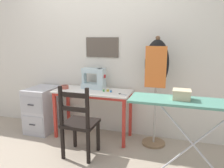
{
  "coord_description": "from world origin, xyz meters",
  "views": [
    {
      "loc": [
        1.2,
        -2.62,
        1.47
      ],
      "look_at": [
        0.3,
        0.21,
        0.84
      ],
      "focal_mm": 35.0,
      "sensor_mm": 36.0,
      "label": 1
    }
  ],
  "objects_px": {
    "fabric_bowl": "(65,87)",
    "wooden_chair": "(79,123)",
    "thread_spool_mid_table": "(108,90)",
    "dress_form": "(156,70)",
    "scissors": "(121,94)",
    "storage_box": "(182,94)",
    "ironing_board": "(196,106)",
    "thread_spool_near_machine": "(104,90)",
    "sewing_machine": "(95,79)",
    "thread_spool_far_edge": "(111,91)",
    "filing_cabinet": "(43,109)"
  },
  "relations": [
    {
      "from": "fabric_bowl",
      "to": "wooden_chair",
      "type": "distance_m",
      "value": 0.8
    },
    {
      "from": "thread_spool_mid_table",
      "to": "dress_form",
      "type": "height_order",
      "value": "dress_form"
    },
    {
      "from": "fabric_bowl",
      "to": "scissors",
      "type": "height_order",
      "value": "fabric_bowl"
    },
    {
      "from": "scissors",
      "to": "storage_box",
      "type": "height_order",
      "value": "storage_box"
    },
    {
      "from": "ironing_board",
      "to": "thread_spool_near_machine",
      "type": "bearing_deg",
      "value": 150.27
    },
    {
      "from": "sewing_machine",
      "to": "wooden_chair",
      "type": "xyz_separation_m",
      "value": [
        0.06,
        -0.69,
        -0.43
      ]
    },
    {
      "from": "storage_box",
      "to": "fabric_bowl",
      "type": "bearing_deg",
      "value": 158.47
    },
    {
      "from": "dress_form",
      "to": "ironing_board",
      "type": "relative_size",
      "value": 1.17
    },
    {
      "from": "thread_spool_near_machine",
      "to": "ironing_board",
      "type": "distance_m",
      "value": 1.37
    },
    {
      "from": "scissors",
      "to": "ironing_board",
      "type": "xyz_separation_m",
      "value": [
        0.91,
        -0.61,
        0.11
      ]
    },
    {
      "from": "sewing_machine",
      "to": "dress_form",
      "type": "height_order",
      "value": "dress_form"
    },
    {
      "from": "wooden_chair",
      "to": "scissors",
      "type": "bearing_deg",
      "value": 49.43
    },
    {
      "from": "sewing_machine",
      "to": "dress_form",
      "type": "relative_size",
      "value": 0.24
    },
    {
      "from": "thread_spool_mid_table",
      "to": "storage_box",
      "type": "bearing_deg",
      "value": -34.53
    },
    {
      "from": "thread_spool_near_machine",
      "to": "wooden_chair",
      "type": "relative_size",
      "value": 0.04
    },
    {
      "from": "sewing_machine",
      "to": "wooden_chair",
      "type": "height_order",
      "value": "sewing_machine"
    },
    {
      "from": "dress_form",
      "to": "storage_box",
      "type": "bearing_deg",
      "value": -65.28
    },
    {
      "from": "wooden_chair",
      "to": "dress_form",
      "type": "bearing_deg",
      "value": 34.91
    },
    {
      "from": "dress_form",
      "to": "storage_box",
      "type": "xyz_separation_m",
      "value": [
        0.33,
        -0.71,
        -0.13
      ]
    },
    {
      "from": "fabric_bowl",
      "to": "sewing_machine",
      "type": "bearing_deg",
      "value": 19.0
    },
    {
      "from": "thread_spool_far_edge",
      "to": "ironing_board",
      "type": "xyz_separation_m",
      "value": [
        1.08,
        -0.67,
        0.09
      ]
    },
    {
      "from": "thread_spool_mid_table",
      "to": "filing_cabinet",
      "type": "xyz_separation_m",
      "value": [
        -1.1,
        -0.02,
        -0.38
      ]
    },
    {
      "from": "sewing_machine",
      "to": "storage_box",
      "type": "relative_size",
      "value": 2.07
    },
    {
      "from": "thread_spool_near_machine",
      "to": "thread_spool_mid_table",
      "type": "distance_m",
      "value": 0.06
    },
    {
      "from": "fabric_bowl",
      "to": "dress_form",
      "type": "xyz_separation_m",
      "value": [
        1.34,
        0.05,
        0.31
      ]
    },
    {
      "from": "dress_form",
      "to": "filing_cabinet",
      "type": "bearing_deg",
      "value": -178.55
    },
    {
      "from": "thread_spool_near_machine",
      "to": "ironing_board",
      "type": "height_order",
      "value": "ironing_board"
    },
    {
      "from": "filing_cabinet",
      "to": "storage_box",
      "type": "height_order",
      "value": "storage_box"
    },
    {
      "from": "fabric_bowl",
      "to": "wooden_chair",
      "type": "height_order",
      "value": "wooden_chair"
    },
    {
      "from": "scissors",
      "to": "ironing_board",
      "type": "relative_size",
      "value": 0.1
    },
    {
      "from": "thread_spool_far_edge",
      "to": "dress_form",
      "type": "relative_size",
      "value": 0.02
    },
    {
      "from": "fabric_bowl",
      "to": "thread_spool_near_machine",
      "type": "height_order",
      "value": "fabric_bowl"
    },
    {
      "from": "thread_spool_mid_table",
      "to": "filing_cabinet",
      "type": "height_order",
      "value": "thread_spool_mid_table"
    },
    {
      "from": "thread_spool_far_edge",
      "to": "storage_box",
      "type": "height_order",
      "value": "storage_box"
    },
    {
      "from": "scissors",
      "to": "thread_spool_mid_table",
      "type": "height_order",
      "value": "thread_spool_mid_table"
    },
    {
      "from": "sewing_machine",
      "to": "thread_spool_mid_table",
      "type": "distance_m",
      "value": 0.3
    },
    {
      "from": "sewing_machine",
      "to": "thread_spool_near_machine",
      "type": "height_order",
      "value": "sewing_machine"
    },
    {
      "from": "thread_spool_far_edge",
      "to": "dress_form",
      "type": "distance_m",
      "value": 0.69
    },
    {
      "from": "ironing_board",
      "to": "scissors",
      "type": "bearing_deg",
      "value": 145.99
    },
    {
      "from": "thread_spool_mid_table",
      "to": "ironing_board",
      "type": "distance_m",
      "value": 1.34
    },
    {
      "from": "storage_box",
      "to": "filing_cabinet",
      "type": "bearing_deg",
      "value": 162.35
    },
    {
      "from": "sewing_machine",
      "to": "thread_spool_far_edge",
      "type": "height_order",
      "value": "sewing_machine"
    },
    {
      "from": "scissors",
      "to": "filing_cabinet",
      "type": "distance_m",
      "value": 1.38
    },
    {
      "from": "thread_spool_near_machine",
      "to": "thread_spool_far_edge",
      "type": "height_order",
      "value": "thread_spool_near_machine"
    },
    {
      "from": "thread_spool_mid_table",
      "to": "thread_spool_far_edge",
      "type": "relative_size",
      "value": 1.29
    },
    {
      "from": "fabric_bowl",
      "to": "thread_spool_far_edge",
      "type": "relative_size",
      "value": 3.26
    },
    {
      "from": "thread_spool_far_edge",
      "to": "wooden_chair",
      "type": "relative_size",
      "value": 0.04
    },
    {
      "from": "sewing_machine",
      "to": "thread_spool_mid_table",
      "type": "bearing_deg",
      "value": -26.37
    },
    {
      "from": "fabric_bowl",
      "to": "thread_spool_mid_table",
      "type": "bearing_deg",
      "value": 2.29
    },
    {
      "from": "scissors",
      "to": "storage_box",
      "type": "relative_size",
      "value": 0.76
    }
  ]
}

